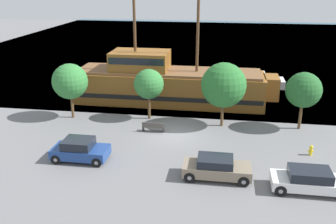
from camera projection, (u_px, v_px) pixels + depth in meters
ground_plane at (176, 135)px, 30.56m from camera, size 160.00×160.00×0.00m
water_surface at (206, 44)px, 71.44m from camera, size 80.00×80.00×0.00m
pirate_ship at (167, 83)px, 37.89m from camera, size 20.31×4.85×12.22m
moored_boat_dockside at (257, 81)px, 43.89m from camera, size 5.97×2.54×1.64m
parked_car_curb_front at (216, 168)px, 23.76m from camera, size 4.31×1.87×1.45m
parked_car_curb_mid at (80, 150)px, 26.15m from camera, size 3.87×1.99×1.55m
parked_car_curb_rear at (311, 180)px, 22.32m from camera, size 4.68×1.89×1.43m
fire_hydrant at (311, 150)px, 26.94m from camera, size 0.42×0.25×0.76m
bench_promenade_east at (153, 127)px, 30.98m from camera, size 1.83×0.45×0.85m
tree_row_east at (70, 82)px, 33.18m from camera, size 3.17×3.17×4.99m
tree_row_mideast at (149, 84)px, 32.95m from camera, size 2.65×2.65×4.57m
tree_row_midwest at (224, 85)px, 31.18m from camera, size 3.78×3.78×5.53m
tree_row_west at (304, 90)px, 30.64m from camera, size 2.93×2.93×4.88m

